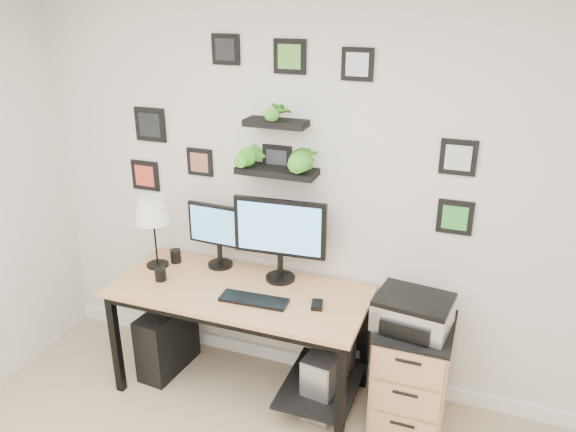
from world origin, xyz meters
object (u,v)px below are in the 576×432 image
at_px(monitor_right, 280,233).
at_px(mug, 161,274).
at_px(file_cabinet, 412,373).
at_px(desk, 247,304).
at_px(table_lamp, 153,211).
at_px(printer, 413,312).
at_px(pc_tower_grey, 328,377).
at_px(pc_tower_black, 168,339).
at_px(monitor_left, 218,231).

height_order(monitor_right, mug, monitor_right).
distance_m(monitor_right, mug, 0.82).
bearing_deg(mug, file_cabinet, 5.82).
bearing_deg(desk, mug, -169.25).
bearing_deg(table_lamp, mug, -52.04).
xyz_separation_m(monitor_right, printer, (0.86, -0.12, -0.31)).
distance_m(desk, file_cabinet, 1.09).
bearing_deg(pc_tower_grey, pc_tower_black, -179.02).
bearing_deg(file_cabinet, monitor_right, 173.08).
bearing_deg(desk, pc_tower_black, -178.28).
xyz_separation_m(monitor_right, pc_tower_black, (-0.77, -0.18, -0.84)).
height_order(pc_tower_grey, printer, printer).
xyz_separation_m(monitor_right, pc_tower_grey, (0.38, -0.16, -0.86)).
distance_m(monitor_right, table_lamp, 0.85).
height_order(mug, printer, printer).
bearing_deg(pc_tower_black, mug, -52.77).
height_order(desk, table_lamp, table_lamp).
distance_m(mug, pc_tower_grey, 1.25).
height_order(monitor_right, file_cabinet, monitor_right).
bearing_deg(printer, pc_tower_black, -177.86).
bearing_deg(monitor_right, file_cabinet, -6.92).
relative_size(pc_tower_black, file_cabinet, 0.69).
distance_m(table_lamp, printer, 1.75).
height_order(mug, pc_tower_black, mug).
bearing_deg(pc_tower_black, file_cabinet, 7.89).
relative_size(monitor_left, pc_tower_grey, 0.96).
xyz_separation_m(table_lamp, pc_tower_grey, (1.23, -0.06, -0.93)).
bearing_deg(mug, pc_tower_black, 121.99).
height_order(desk, mug, mug).
distance_m(desk, pc_tower_black, 0.73).
bearing_deg(table_lamp, monitor_right, 6.89).
relative_size(desk, table_lamp, 3.27).
relative_size(mug, printer, 0.18).
distance_m(monitor_left, table_lamp, 0.44).
bearing_deg(monitor_right, mug, -159.18).
bearing_deg(table_lamp, pc_tower_grey, -2.90).
bearing_deg(desk, file_cabinet, 3.17).
distance_m(pc_tower_grey, file_cabinet, 0.52).
relative_size(monitor_right, pc_tower_grey, 1.30).
height_order(monitor_right, table_lamp, monitor_right).
height_order(monitor_left, mug, monitor_left).
bearing_deg(pc_tower_grey, monitor_left, 166.33).
distance_m(desk, monitor_left, 0.52).
bearing_deg(pc_tower_grey, monitor_right, 156.84).
bearing_deg(pc_tower_grey, printer, 4.92).
relative_size(pc_tower_grey, file_cabinet, 0.68).
bearing_deg(desk, monitor_right, 46.24).
distance_m(pc_tower_black, printer, 1.72).
bearing_deg(monitor_left, monitor_right, -4.86).
bearing_deg(mug, monitor_right, 20.82).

